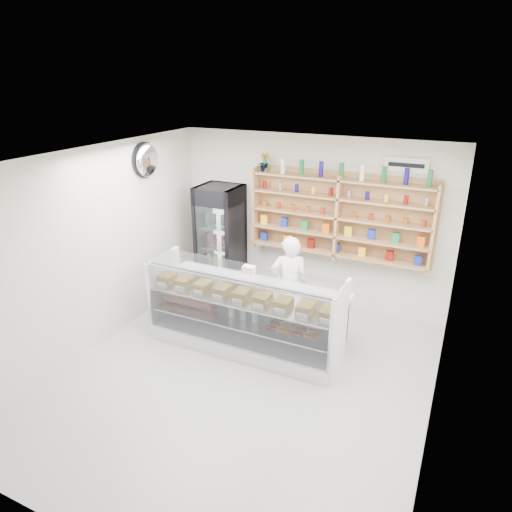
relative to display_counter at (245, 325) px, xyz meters
The scene contains 8 objects.
room 1.32m from the display_counter, 66.92° to the right, with size 5.00×5.00×5.00m.
display_counter is the anchor object (origin of this frame).
shop_worker 0.90m from the display_counter, 61.39° to the left, with size 0.55×0.36×1.51m, color white.
drinks_cooler 1.95m from the display_counter, 129.89° to the left, with size 0.69×0.68×1.93m.
wall_shelving 2.21m from the display_counter, 63.62° to the left, with size 2.84×0.28×1.33m.
potted_plant 2.62m from the display_counter, 105.32° to the left, with size 0.17×0.13×0.30m, color #1E6626.
security_mirror 2.86m from the display_counter, 165.46° to the left, with size 0.15×0.50×0.50m, color silver.
wall_sign 3.23m from the display_counter, 45.80° to the left, with size 0.62×0.03×0.20m, color white.
Camera 1 is at (2.24, -4.31, 3.66)m, focal length 32.00 mm.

